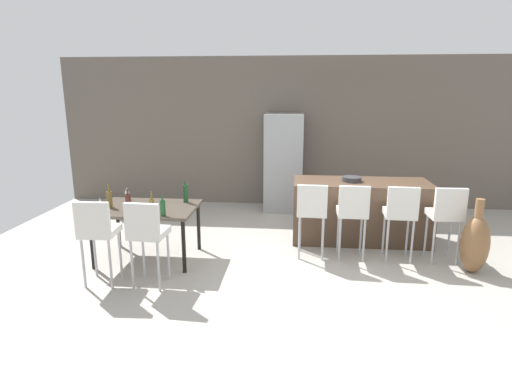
{
  "coord_description": "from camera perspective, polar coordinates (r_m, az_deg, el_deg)",
  "views": [
    {
      "loc": [
        -0.27,
        -5.54,
        2.28
      ],
      "look_at": [
        -0.84,
        0.28,
        0.85
      ],
      "focal_mm": 29.56,
      "sensor_mm": 36.0,
      "label": 1
    }
  ],
  "objects": [
    {
      "name": "dining_table",
      "position": [
        5.87,
        -14.55,
        -2.58
      ],
      "size": [
        1.33,
        0.93,
        0.74
      ],
      "color": "#4C4238",
      "rests_on": "ground_plane"
    },
    {
      "name": "wine_bottle_end",
      "position": [
        5.95,
        -9.5,
        -0.17
      ],
      "size": [
        0.07,
        0.07,
        0.31
      ],
      "color": "#194723",
      "rests_on": "dining_table"
    },
    {
      "name": "kitchen_island",
      "position": [
        6.68,
        13.91,
        -2.47
      ],
      "size": [
        2.04,
        0.84,
        0.92
      ],
      "primitive_type": "cube",
      "color": "#4C3828",
      "rests_on": "ground_plane"
    },
    {
      "name": "refrigerator",
      "position": [
        8.06,
        3.76,
        3.99
      ],
      "size": [
        0.72,
        0.68,
        1.84
      ],
      "primitive_type": "cube",
      "color": "#939699",
      "rests_on": "ground_plane"
    },
    {
      "name": "floor_vase",
      "position": [
        6.02,
        27.51,
        -6.21
      ],
      "size": [
        0.35,
        0.35,
        0.97
      ],
      "color": "brown",
      "rests_on": "ground_plane"
    },
    {
      "name": "wine_glass_far",
      "position": [
        5.47,
        -15.79,
        -1.79
      ],
      "size": [
        0.07,
        0.07,
        0.17
      ],
      "color": "silver",
      "rests_on": "dining_table"
    },
    {
      "name": "bar_chair_left",
      "position": [
        5.78,
        7.58,
        -2.26
      ],
      "size": [
        0.42,
        0.42,
        1.05
      ],
      "color": "silver",
      "rests_on": "ground_plane"
    },
    {
      "name": "bar_chair_middle",
      "position": [
        5.82,
        12.95,
        -2.37
      ],
      "size": [
        0.41,
        0.41,
        1.05
      ],
      "color": "silver",
      "rests_on": "ground_plane"
    },
    {
      "name": "back_wall",
      "position": [
        8.43,
        7.47,
        7.97
      ],
      "size": [
        10.0,
        0.12,
        2.9
      ],
      "primitive_type": "cube",
      "color": "#665B51",
      "rests_on": "ground_plane"
    },
    {
      "name": "dining_chair_far",
      "position": [
        5.02,
        -14.59,
        -5.06
      ],
      "size": [
        0.42,
        0.42,
        1.05
      ],
      "color": "silver",
      "rests_on": "ground_plane"
    },
    {
      "name": "wine_bottle_near",
      "position": [
        5.45,
        -13.92,
        -1.86
      ],
      "size": [
        0.06,
        0.06,
        0.3
      ],
      "color": "brown",
      "rests_on": "dining_table"
    },
    {
      "name": "wine_bottle_middle",
      "position": [
        5.95,
        -19.22,
        -0.88
      ],
      "size": [
        0.07,
        0.07,
        0.31
      ],
      "color": "brown",
      "rests_on": "dining_table"
    },
    {
      "name": "dining_chair_near",
      "position": [
        5.25,
        -20.68,
        -4.69
      ],
      "size": [
        0.42,
        0.42,
        1.05
      ],
      "color": "silver",
      "rests_on": "ground_plane"
    },
    {
      "name": "bar_chair_right",
      "position": [
        5.94,
        18.99,
        -2.46
      ],
      "size": [
        0.42,
        0.42,
        1.05
      ],
      "color": "silver",
      "rests_on": "ground_plane"
    },
    {
      "name": "ground_plane",
      "position": [
        5.99,
        7.84,
        -8.75
      ],
      "size": [
        10.0,
        10.0,
        0.0
      ],
      "primitive_type": "plane",
      "color": "#ADA89E"
    },
    {
      "name": "wine_glass_left",
      "position": [
        6.32,
        -17.08,
        0.18
      ],
      "size": [
        0.07,
        0.07,
        0.17
      ],
      "color": "silver",
      "rests_on": "dining_table"
    },
    {
      "name": "wine_bottle_inner",
      "position": [
        5.37,
        -12.5,
        -2.1
      ],
      "size": [
        0.07,
        0.07,
        0.26
      ],
      "color": "#194723",
      "rests_on": "dining_table"
    },
    {
      "name": "wine_glass_right",
      "position": [
        5.81,
        -20.36,
        -1.23
      ],
      "size": [
        0.07,
        0.07,
        0.17
      ],
      "color": "silver",
      "rests_on": "dining_table"
    },
    {
      "name": "wine_bottle_corner",
      "position": [
        5.63,
        -16.9,
        -1.44
      ],
      "size": [
        0.07,
        0.07,
        0.31
      ],
      "color": "#471E19",
      "rests_on": "dining_table"
    },
    {
      "name": "bar_chair_far",
      "position": [
        6.1,
        24.36,
        -2.52
      ],
      "size": [
        0.41,
        0.41,
        1.05
      ],
      "color": "silver",
      "rests_on": "ground_plane"
    },
    {
      "name": "fruit_bowl",
      "position": [
        6.55,
        12.82,
        1.72
      ],
      "size": [
        0.29,
        0.29,
        0.07
      ],
      "primitive_type": "cylinder",
      "color": "#333338",
      "rests_on": "kitchen_island"
    }
  ]
}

